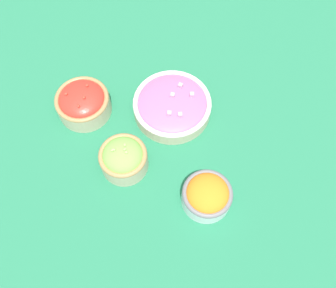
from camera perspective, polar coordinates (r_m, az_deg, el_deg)
name	(u,v)px	position (r m, az deg, el deg)	size (l,w,h in m)	color
ground_plane	(168,149)	(0.90, 0.00, -0.84)	(3.00, 3.00, 0.00)	#23704C
bowl_red_onion	(172,105)	(0.93, 0.64, 5.96)	(0.19, 0.19, 0.06)	beige
bowl_lettuce	(123,158)	(0.86, -6.81, -2.13)	(0.11, 0.11, 0.08)	beige
bowl_carrots	(207,195)	(0.83, 5.97, -7.74)	(0.11, 0.11, 0.07)	silver
bowl_cherry_tomatoes	(83,102)	(0.95, -12.85, 6.24)	(0.13, 0.13, 0.08)	beige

